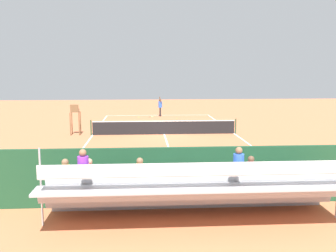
{
  "coord_description": "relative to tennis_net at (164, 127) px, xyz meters",
  "views": [
    {
      "loc": [
        1.51,
        26.52,
        4.63
      ],
      "look_at": [
        0.0,
        4.0,
        1.2
      ],
      "focal_mm": 40.89,
      "sensor_mm": 36.0,
      "label": 1
    }
  ],
  "objects": [
    {
      "name": "court_line_markings",
      "position": [
        0.0,
        -0.04,
        -0.5
      ],
      "size": [
        10.1,
        22.2,
        0.01
      ],
      "color": "white",
      "rests_on": "ground"
    },
    {
      "name": "equipment_bag",
      "position": [
        -0.95,
        13.4,
        -0.32
      ],
      "size": [
        0.9,
        0.36,
        0.36
      ],
      "primitive_type": "cube",
      "color": "black",
      "rests_on": "ground"
    },
    {
      "name": "bleacher_stand",
      "position": [
        0.07,
        15.34,
        0.46
      ],
      "size": [
        9.06,
        2.4,
        2.48
      ],
      "color": "#B2B2B7",
      "rests_on": "ground"
    },
    {
      "name": "ground_plane",
      "position": [
        0.0,
        0.0,
        -0.5
      ],
      "size": [
        60.0,
        60.0,
        0.0
      ],
      "primitive_type": "plane",
      "color": "#CC7047"
    },
    {
      "name": "tennis_player",
      "position": [
        -0.19,
        -10.18,
        0.51
      ],
      "size": [
        0.36,
        0.53,
        1.93
      ],
      "color": "black",
      "rests_on": "ground"
    },
    {
      "name": "umpire_chair",
      "position": [
        6.2,
        -0.21,
        0.81
      ],
      "size": [
        0.67,
        0.67,
        2.14
      ],
      "color": "brown",
      "rests_on": "ground"
    },
    {
      "name": "tennis_ball_far",
      "position": [
        1.87,
        -9.47,
        -0.47
      ],
      "size": [
        0.07,
        0.07,
        0.07
      ],
      "primitive_type": "sphere",
      "color": "#CCDB33",
      "rests_on": "ground"
    },
    {
      "name": "courtside_bench",
      "position": [
        -2.64,
        13.27,
        0.06
      ],
      "size": [
        1.8,
        0.4,
        0.93
      ],
      "color": "#9E754C",
      "rests_on": "ground"
    },
    {
      "name": "tennis_racket",
      "position": [
        0.63,
        -9.84,
        -0.49
      ],
      "size": [
        0.51,
        0.52,
        0.03
      ],
      "color": "black",
      "rests_on": "ground"
    },
    {
      "name": "tennis_net",
      "position": [
        0.0,
        0.0,
        0.0
      ],
      "size": [
        10.3,
        0.1,
        1.07
      ],
      "color": "black",
      "rests_on": "ground"
    },
    {
      "name": "tennis_ball_near",
      "position": [
        -1.65,
        -8.4,
        -0.47
      ],
      "size": [
        0.07,
        0.07,
        0.07
      ],
      "primitive_type": "sphere",
      "color": "#CCDB33",
      "rests_on": "ground"
    },
    {
      "name": "backdrop_wall",
      "position": [
        0.0,
        14.0,
        0.5
      ],
      "size": [
        18.0,
        0.16,
        2.0
      ],
      "primitive_type": "cube",
      "color": "#1E4C2D",
      "rests_on": "ground"
    }
  ]
}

